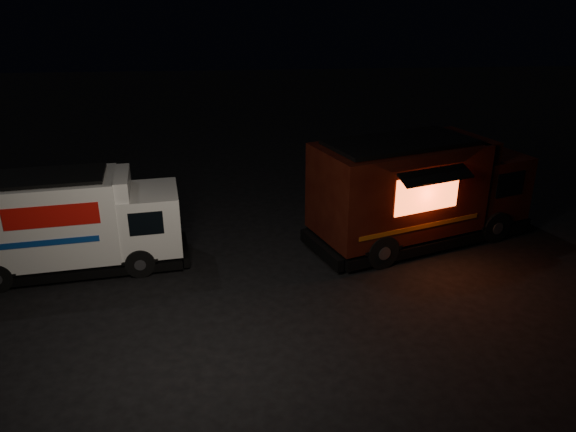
# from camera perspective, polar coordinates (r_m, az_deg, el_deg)

# --- Properties ---
(ground) EXTENTS (80.00, 80.00, 0.00)m
(ground) POSITION_cam_1_polar(r_m,az_deg,el_deg) (15.28, -2.36, -6.95)
(ground) COLOR black
(ground) RESTS_ON ground
(white_truck) EXTENTS (6.44, 2.97, 2.81)m
(white_truck) POSITION_cam_1_polar(r_m,az_deg,el_deg) (16.65, -21.14, -0.58)
(white_truck) COLOR silver
(white_truck) RESTS_ON ground
(red_truck) EXTENTS (7.59, 4.87, 3.31)m
(red_truck) POSITION_cam_1_polar(r_m,az_deg,el_deg) (17.75, 13.41, 2.66)
(red_truck) COLOR #3A120A
(red_truck) RESTS_ON ground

